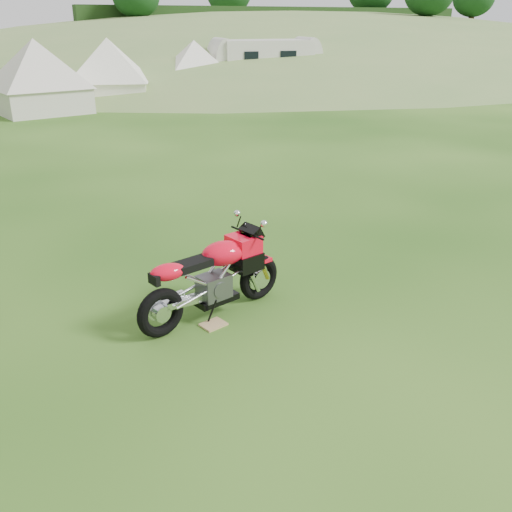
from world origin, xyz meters
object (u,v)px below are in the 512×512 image
sport_motorcycle (212,272)px  tent_left (38,77)px  plywood_board (213,324)px  tent_right (195,68)px  caravan (264,66)px  tent_mid (109,71)px

sport_motorcycle → tent_left: (0.75, 18.08, 0.75)m
plywood_board → tent_right: bearing=68.4°
tent_left → caravan: bearing=-0.5°
tent_right → plywood_board: bearing=-103.8°
caravan → tent_right: bearing=-175.7°
tent_left → plywood_board: bearing=-102.1°
plywood_board → tent_right: tent_right is taller
tent_mid → caravan: bearing=21.2°
plywood_board → caravan: caravan is taller
sport_motorcycle → tent_left: 18.11m
sport_motorcycle → caravan: (11.44, 19.78, 0.66)m
tent_mid → tent_right: 4.14m
sport_motorcycle → plywood_board: (-0.10, -0.22, -0.57)m
plywood_board → caravan: size_ratio=0.05×
plywood_board → tent_right: 21.91m
sport_motorcycle → tent_mid: size_ratio=0.64×
tent_left → tent_right: (7.21, 2.03, -0.07)m
tent_left → caravan: tent_left is taller
sport_motorcycle → tent_right: 21.64m
tent_mid → tent_right: tent_mid is taller
sport_motorcycle → tent_left: tent_left is taller
plywood_board → tent_left: tent_left is taller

